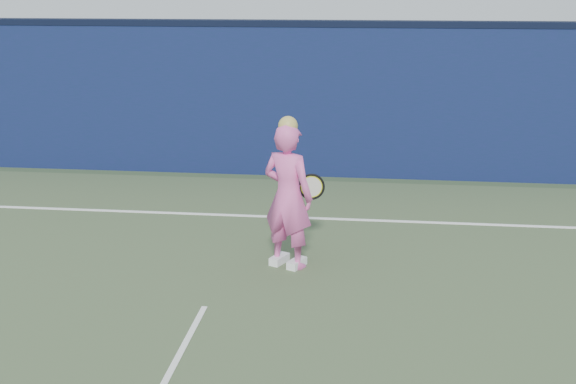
# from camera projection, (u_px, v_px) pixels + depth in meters

# --- Properties ---
(ground) EXTENTS (80.00, 80.00, 0.00)m
(ground) POSITION_uv_depth(u_px,v_px,m) (179.00, 356.00, 6.41)
(ground) COLOR #32462B
(ground) RESTS_ON ground
(backstop_wall) EXTENTS (24.00, 0.40, 2.50)m
(backstop_wall) POSITION_uv_depth(u_px,v_px,m) (275.00, 101.00, 12.26)
(backstop_wall) COLOR #0D1C3D
(backstop_wall) RESTS_ON ground
(wall_cap) EXTENTS (24.00, 0.42, 0.10)m
(wall_cap) POSITION_uv_depth(u_px,v_px,m) (275.00, 23.00, 11.90)
(wall_cap) COLOR black
(wall_cap) RESTS_ON backstop_wall
(player) EXTENTS (0.73, 0.63, 1.77)m
(player) POSITION_uv_depth(u_px,v_px,m) (288.00, 196.00, 8.23)
(player) COLOR #EB5BAD
(player) RESTS_ON ground
(racket) EXTENTS (0.59, 0.16, 0.32)m
(racket) POSITION_uv_depth(u_px,v_px,m) (309.00, 187.00, 8.62)
(racket) COLOR black
(racket) RESTS_ON ground
(court_lines) EXTENTS (11.00, 12.04, 0.01)m
(court_lines) POSITION_uv_depth(u_px,v_px,m) (169.00, 374.00, 6.10)
(court_lines) COLOR white
(court_lines) RESTS_ON court_surface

